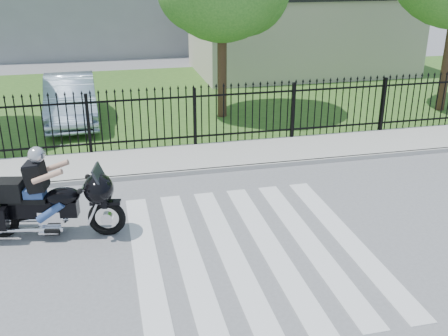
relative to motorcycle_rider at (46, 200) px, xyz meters
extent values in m
plane|color=slate|center=(3.80, -1.49, -0.80)|extent=(120.00, 120.00, 0.00)
cube|color=#ADAAA3|center=(3.80, 3.51, -0.74)|extent=(40.00, 2.00, 0.12)
cube|color=#ADAAA3|center=(3.80, 2.51, -0.74)|extent=(40.00, 0.12, 0.12)
cube|color=#2D541C|center=(3.80, 10.51, -0.79)|extent=(40.00, 12.00, 0.02)
cube|color=black|center=(3.80, 4.51, -0.45)|extent=(26.00, 0.04, 0.05)
cube|color=black|center=(3.80, 4.51, 0.75)|extent=(26.00, 0.04, 0.05)
cylinder|color=#382316|center=(5.30, 7.51, 1.28)|extent=(0.32, 0.32, 4.16)
cube|color=#B3AB95|center=(10.80, 14.51, 0.95)|extent=(10.00, 6.00, 3.50)
torus|color=black|center=(1.15, -0.23, -0.43)|extent=(0.78, 0.29, 0.76)
cube|color=black|center=(-0.10, 0.02, -0.19)|extent=(1.46, 0.54, 0.33)
ellipsoid|color=black|center=(0.33, -0.07, 0.07)|extent=(0.76, 0.57, 0.36)
cube|color=black|center=(-0.32, 0.06, 0.02)|extent=(0.77, 0.49, 0.11)
cube|color=silver|center=(0.06, -0.01, -0.38)|extent=(0.50, 0.41, 0.33)
ellipsoid|color=black|center=(1.04, -0.20, 0.22)|extent=(0.74, 0.90, 0.60)
cube|color=black|center=(-0.67, 0.13, 0.22)|extent=(0.60, 0.51, 0.40)
cube|color=navy|center=(-0.19, 0.04, 0.15)|extent=(0.43, 0.40, 0.20)
sphere|color=#B3B5BB|center=(-0.06, 0.01, 0.95)|extent=(0.32, 0.32, 0.32)
imported|color=#ABC0D8|center=(0.18, 8.05, -0.01)|extent=(1.83, 4.74, 1.54)
camera|label=1|loc=(1.31, -9.92, 4.46)|focal=42.00mm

